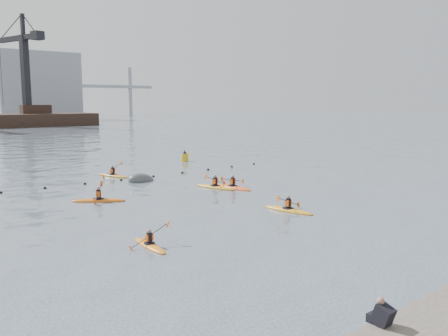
{
  "coord_description": "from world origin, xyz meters",
  "views": [
    {
      "loc": [
        -16.26,
        -12.39,
        6.45
      ],
      "look_at": [
        -0.27,
        7.42,
        2.8
      ],
      "focal_mm": 38.0,
      "sensor_mm": 36.0,
      "label": 1
    }
  ],
  "objects": [
    {
      "name": "float_line",
      "position": [
        -0.5,
        22.53,
        0.03
      ],
      "size": [
        33.24,
        0.73,
        0.24
      ],
      "color": "black",
      "rests_on": "ground"
    },
    {
      "name": "kayaker_4",
      "position": [
        5.87,
        14.0,
        0.11
      ],
      "size": [
        2.38,
        3.58,
        1.15
      ],
      "rotation": [
        0.0,
        0.0,
        3.26
      ],
      "color": "#E55115",
      "rests_on": "ground"
    },
    {
      "name": "kayaker_2",
      "position": [
        -3.82,
        15.85,
        0.11
      ],
      "size": [
        3.2,
        2.55,
        1.27
      ],
      "rotation": [
        0.0,
        0.0,
        0.95
      ],
      "color": "#CA5E13",
      "rests_on": "ground"
    },
    {
      "name": "ground",
      "position": [
        0.0,
        0.0,
        0.0
      ],
      "size": [
        400.0,
        400.0,
        0.0
      ],
      "primitive_type": "plane",
      "color": "#394152",
      "rests_on": "ground"
    },
    {
      "name": "kayaker_5",
      "position": [
        1.41,
        24.63,
        0.1
      ],
      "size": [
        2.28,
        3.44,
        1.32
      ],
      "rotation": [
        0.0,
        0.0,
        0.33
      ],
      "color": "#BE7F16",
      "rests_on": "ground"
    },
    {
      "name": "kayaker_1",
      "position": [
        3.71,
        6.35,
        0.1
      ],
      "size": [
        2.32,
        3.44,
        1.25
      ],
      "rotation": [
        0.0,
        0.0,
        0.16
      ],
      "color": "orange",
      "rests_on": "ground"
    },
    {
      "name": "kayaker_3",
      "position": [
        4.9,
        14.87,
        0.11
      ],
      "size": [
        2.4,
        3.61,
        1.31
      ],
      "rotation": [
        0.0,
        0.0,
        0.25
      ],
      "color": "orange",
      "rests_on": "ground"
    },
    {
      "name": "kayaker_0",
      "position": [
        -6.06,
        5.52,
        0.09
      ],
      "size": [
        1.98,
        2.87,
        1.13
      ],
      "rotation": [
        0.0,
        0.0,
        -0.07
      ],
      "color": "orange",
      "rests_on": "ground"
    },
    {
      "name": "nav_buoy",
      "position": [
        11.84,
        29.1,
        0.42
      ],
      "size": [
        0.76,
        0.76,
        1.39
      ],
      "color": "gold",
      "rests_on": "ground"
    },
    {
      "name": "mooring_buoy",
      "position": [
        2.19,
        21.09,
        0.0
      ],
      "size": [
        3.02,
        2.14,
        1.76
      ],
      "primitive_type": "ellipsoid",
      "rotation": [
        0.0,
        0.21,
        0.26
      ],
      "color": "#3F4144",
      "rests_on": "ground"
    }
  ]
}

